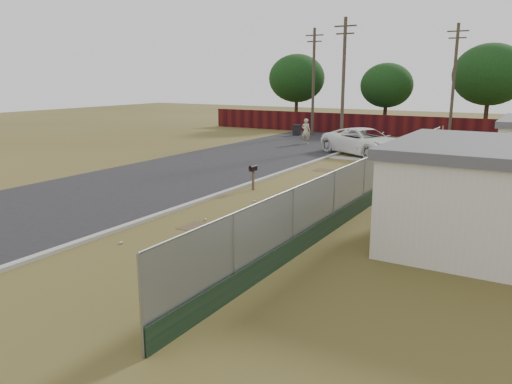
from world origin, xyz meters
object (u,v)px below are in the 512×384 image
Objects in this scene: pedestrian at (306,131)px; mailbox at (253,170)px; fire_hydrant at (214,247)px; pickup_truck at (365,142)px; trash_bin at (297,130)px.

mailbox is at bearing 106.65° from pedestrian.
pickup_truck is at bearing 97.57° from fire_hydrant.
pickup_truck is 11.77m from trash_bin.
trash_bin is (-11.54, 28.74, 0.10)m from fire_hydrant.
fire_hydrant is at bearing -65.94° from mailbox.
mailbox is (-3.65, 8.17, 0.51)m from fire_hydrant.
pickup_truck is at bearing 86.08° from mailbox.
fire_hydrant is 0.43× the size of pedestrian.
mailbox is 16.51m from pedestrian.
mailbox is 0.18× the size of pickup_truck.
fire_hydrant is 0.72× the size of mailbox.
mailbox is at bearing -154.89° from pickup_truck.
pedestrian reaches higher than trash_bin.
mailbox is 22.03m from trash_bin.
pedestrian is at bearing 109.39° from fire_hydrant.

